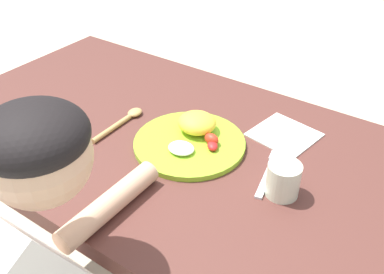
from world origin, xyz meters
TOP-DOWN VIEW (x-y plane):
  - dining_table at (0.00, 0.00)m, footprint 1.23×0.74m
  - plate at (0.11, 0.01)m, footprint 0.28×0.28m
  - fork at (0.32, 0.02)m, footprint 0.06×0.21m
  - spoon at (-0.10, -0.01)m, footprint 0.04×0.19m
  - drinking_cup at (0.37, -0.03)m, footprint 0.07×0.07m
  - napkin at (0.28, 0.18)m, footprint 0.17×0.17m

SIDE VIEW (x-z plane):
  - dining_table at x=0.00m, z-range 0.23..0.92m
  - napkin at x=0.28m, z-range 0.70..0.70m
  - fork at x=0.32m, z-range 0.70..0.70m
  - spoon at x=-0.10m, z-range 0.69..0.71m
  - plate at x=0.11m, z-range 0.68..0.74m
  - drinking_cup at x=0.37m, z-range 0.70..0.77m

